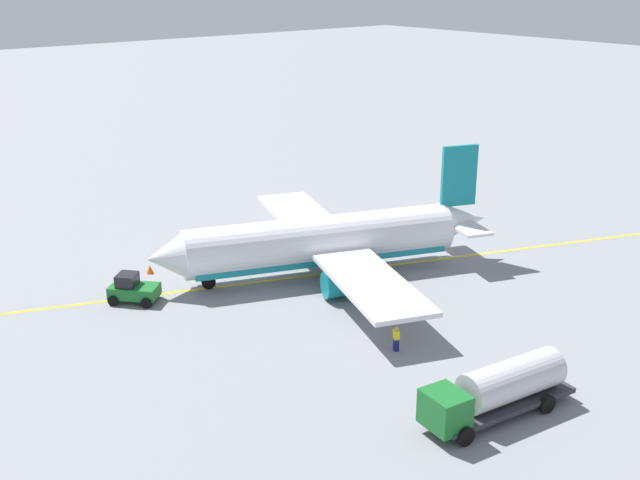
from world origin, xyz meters
TOP-DOWN VIEW (x-y plane):
  - ground_plane at (0.00, 0.00)m, footprint 400.00×400.00m
  - airplane at (-0.42, 0.16)m, footprint 28.47×30.11m
  - fuel_tanker at (5.88, 22.92)m, footprint 10.16×3.85m
  - pushback_tug at (14.44, -4.72)m, footprint 3.98×4.07m
  - refueling_worker at (4.62, 13.61)m, footprint 0.58×0.63m
  - safety_cone_nose at (10.77, -9.09)m, footprint 0.63×0.63m
  - safety_cone_wingtip at (12.59, -9.23)m, footprint 0.63×0.63m
  - taxi_line_marking at (0.00, 0.00)m, footprint 77.95×29.68m

SIDE VIEW (x-z plane):
  - ground_plane at x=0.00m, z-range 0.00..0.00m
  - taxi_line_marking at x=0.00m, z-range 0.00..0.01m
  - safety_cone_wingtip at x=12.59m, z-range 0.00..0.70m
  - safety_cone_nose at x=10.77m, z-range 0.00..0.70m
  - refueling_worker at x=4.62m, z-range -0.03..1.68m
  - pushback_tug at x=14.44m, z-range -0.09..2.11m
  - fuel_tanker at x=5.88m, z-range 0.14..3.29m
  - airplane at x=-0.42m, z-range -2.19..7.77m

